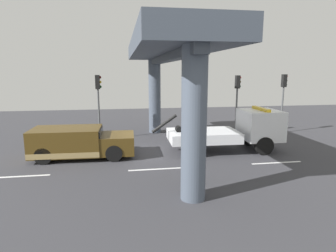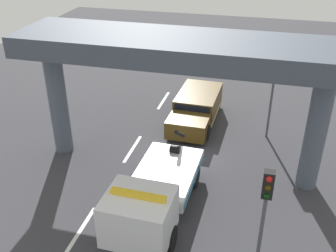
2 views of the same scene
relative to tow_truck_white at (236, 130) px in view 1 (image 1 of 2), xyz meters
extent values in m
cube|color=#38383D|center=(-4.88, 0.02, -1.25)|extent=(60.00, 40.00, 0.10)
cube|color=silver|center=(-10.88, -2.51, -1.20)|extent=(2.60, 0.16, 0.01)
cube|color=silver|center=(-4.88, -2.51, -1.20)|extent=(2.60, 0.16, 0.01)
cube|color=silver|center=(1.12, -2.51, -1.20)|extent=(2.60, 0.16, 0.01)
cube|color=white|center=(-1.93, 0.05, -0.28)|extent=(3.90, 2.50, 0.55)
cube|color=white|center=(1.40, -0.04, 0.27)|extent=(2.10, 2.35, 1.65)
cube|color=black|center=(2.01, -0.05, 0.64)|extent=(0.12, 2.21, 0.66)
cube|color=#196B9E|center=(-1.90, 1.25, -0.36)|extent=(3.65, 0.11, 0.20)
cylinder|color=black|center=(-4.12, 0.10, 0.46)|extent=(1.42, 0.22, 1.07)
cylinder|color=black|center=(-3.31, 0.08, 0.12)|extent=(0.37, 0.46, 0.36)
cube|color=yellow|center=(1.40, -0.04, 1.18)|extent=(0.29, 1.93, 0.16)
cylinder|color=black|center=(1.22, 1.01, -0.70)|extent=(1.01, 0.34, 1.00)
cylinder|color=black|center=(1.17, -1.07, -0.70)|extent=(1.01, 0.34, 1.00)
cylinder|color=black|center=(-2.67, 1.11, -0.70)|extent=(1.01, 0.34, 1.00)
cylinder|color=black|center=(-2.72, -0.97, -0.70)|extent=(1.01, 0.34, 1.00)
cube|color=#4C3814|center=(-9.25, 0.03, -0.30)|extent=(3.51, 2.29, 1.35)
cube|color=#4C3814|center=(-6.66, -0.03, -0.50)|extent=(1.78, 2.15, 0.95)
cube|color=black|center=(-7.51, -0.01, 0.00)|extent=(0.11, 1.94, 0.59)
cube|color=#9E8451|center=(-9.25, 0.03, -0.79)|extent=(3.53, 2.30, 0.28)
cylinder|color=black|center=(-6.79, 0.93, -0.78)|extent=(0.85, 0.30, 0.84)
cylinder|color=black|center=(-6.84, -0.99, -0.78)|extent=(0.85, 0.30, 0.84)
cylinder|color=black|center=(-10.18, 1.02, -0.78)|extent=(0.85, 0.30, 0.84)
cylinder|color=black|center=(-10.23, -0.90, -0.78)|extent=(0.85, 0.30, 0.84)
cylinder|color=#4C5666|center=(-3.98, 5.86, 1.46)|extent=(0.87, 0.87, 5.31)
cylinder|color=#4C5666|center=(-3.98, -5.82, 1.46)|extent=(0.87, 0.87, 5.31)
cube|color=#414956|center=(-3.98, 0.02, 4.55)|extent=(3.60, 13.68, 0.88)
cube|color=#353C47|center=(-3.98, 0.02, 3.93)|extent=(0.50, 13.28, 0.36)
cylinder|color=#515456|center=(-7.88, 4.02, 0.47)|extent=(0.12, 0.12, 3.34)
cube|color=black|center=(-7.88, 4.02, 2.59)|extent=(0.28, 0.32, 0.90)
sphere|color=#360605|center=(-7.72, 4.02, 2.89)|extent=(0.18, 0.18, 0.18)
sphere|color=gold|center=(-7.72, 4.02, 2.59)|extent=(0.18, 0.18, 0.18)
sphere|color=black|center=(-7.72, 4.02, 2.29)|extent=(0.18, 0.18, 0.18)
cylinder|color=#515456|center=(1.62, 4.02, 0.45)|extent=(0.12, 0.12, 3.30)
cube|color=black|center=(1.62, 4.02, 2.55)|extent=(0.28, 0.32, 0.90)
sphere|color=red|center=(1.78, 4.02, 2.85)|extent=(0.18, 0.18, 0.18)
sphere|color=#3A2D06|center=(1.78, 4.02, 2.55)|extent=(0.18, 0.18, 0.18)
sphere|color=black|center=(1.78, 4.02, 2.25)|extent=(0.18, 0.18, 0.18)
cylinder|color=#515456|center=(5.12, 4.02, 0.48)|extent=(0.12, 0.12, 3.37)
cube|color=black|center=(5.12, 4.02, 2.62)|extent=(0.28, 0.32, 0.90)
sphere|color=red|center=(5.28, 4.02, 2.92)|extent=(0.18, 0.18, 0.18)
sphere|color=#3A2D06|center=(5.28, 4.02, 2.62)|extent=(0.18, 0.18, 0.18)
sphere|color=black|center=(5.28, 4.02, 2.32)|extent=(0.18, 0.18, 0.18)
camera|label=1|loc=(-6.38, -15.16, 3.24)|focal=30.77mm
camera|label=2|loc=(11.21, 3.54, 9.48)|focal=42.35mm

